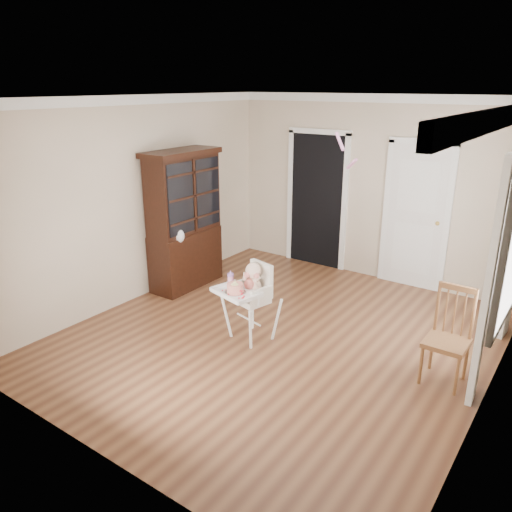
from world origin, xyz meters
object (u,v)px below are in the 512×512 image
Objects in this scene: china_cabinet at (184,220)px; sippy_cup at (231,279)px; cake at (235,288)px; dining_chair at (448,339)px; high_chair at (251,293)px.

sippy_cup is at bearing -29.74° from china_cabinet.
dining_chair is at bearing 16.56° from cake.
cake is at bearing -39.97° from sippy_cup.
high_chair is at bearing 77.10° from cake.
cake is 0.24m from sippy_cup.
dining_chair is at bearing -5.59° from china_cabinet.
cake is at bearing -30.97° from china_cabinet.
cake is (-0.05, -0.23, 0.13)m from high_chair.
china_cabinet reaches higher than dining_chair.
dining_chair is (3.82, -0.37, -0.53)m from china_cabinet.
high_chair is 3.94× the size of cake.
dining_chair is at bearing 25.29° from high_chair.
china_cabinet is at bearing 150.26° from sippy_cup.
dining_chair is at bearing 11.77° from sippy_cup.
high_chair is 0.95× the size of dining_chair.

